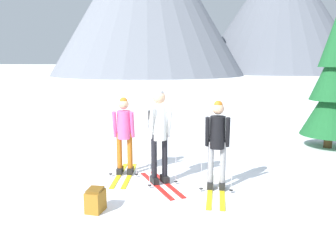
# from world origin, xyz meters

# --- Properties ---
(ground_plane) EXTENTS (400.00, 400.00, 0.00)m
(ground_plane) POSITION_xyz_m (0.00, 0.00, 0.00)
(ground_plane) COLOR white
(skier_in_pink) EXTENTS (0.61, 1.60, 1.63)m
(skier_in_pink) POSITION_xyz_m (-0.94, 0.44, 0.91)
(skier_in_pink) COLOR yellow
(skier_in_pink) RESTS_ON ground
(skier_in_white) EXTENTS (1.08, 1.50, 1.84)m
(skier_in_white) POSITION_xyz_m (-0.13, -0.01, 1.06)
(skier_in_white) COLOR red
(skier_in_white) RESTS_ON ground
(skier_in_black) EXTENTS (0.61, 1.76, 1.66)m
(skier_in_black) POSITION_xyz_m (0.97, -0.18, 0.90)
(skier_in_black) COLOR yellow
(skier_in_black) RESTS_ON ground
(pine_tree_near) EXTENTS (1.54, 1.54, 3.71)m
(pine_tree_near) POSITION_xyz_m (3.98, 3.45, 1.70)
(pine_tree_near) COLOR #51381E
(pine_tree_near) RESTS_ON ground
(backpack_on_snow_front) EXTENTS (0.27, 0.34, 0.38)m
(backpack_on_snow_front) POSITION_xyz_m (-0.92, -1.43, 0.19)
(backpack_on_snow_front) COLOR #99661E
(backpack_on_snow_front) RESTS_ON ground
(mountain_ridge_distant) EXTENTS (54.50, 45.46, 25.69)m
(mountain_ridge_distant) POSITION_xyz_m (0.24, 58.06, 12.83)
(mountain_ridge_distant) COLOR slate
(mountain_ridge_distant) RESTS_ON ground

